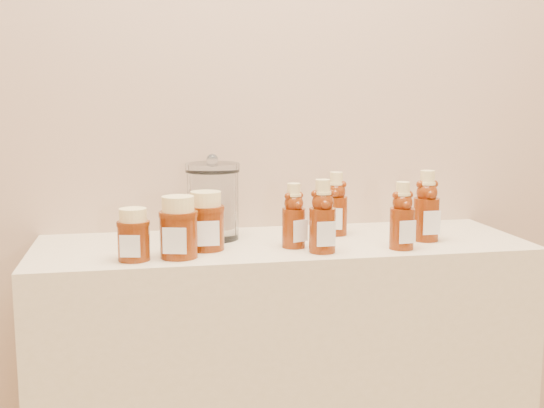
{
  "coord_description": "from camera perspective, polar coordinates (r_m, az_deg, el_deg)",
  "views": [
    {
      "loc": [
        -0.34,
        -0.06,
        1.26
      ],
      "look_at": [
        -0.03,
        1.52,
        1.0
      ],
      "focal_mm": 45.0,
      "sensor_mm": 36.0,
      "label": 1
    }
  ],
  "objects": [
    {
      "name": "glass_canister",
      "position": [
        1.7,
        -4.97,
        0.5
      ],
      "size": [
        0.16,
        0.16,
        0.21
      ],
      "primitive_type": null,
      "rotation": [
        0.0,
        0.0,
        -0.24
      ],
      "color": "white",
      "rests_on": "display_table"
    },
    {
      "name": "honey_jar_left",
      "position": [
        1.51,
        -11.51,
        -2.51
      ],
      "size": [
        0.09,
        0.09,
        0.12
      ],
      "primitive_type": null,
      "rotation": [
        0.0,
        0.0,
        -0.22
      ],
      "color": "#5A1C07",
      "rests_on": "display_table"
    },
    {
      "name": "wall_back",
      "position": [
        1.84,
        -0.42,
        11.99
      ],
      "size": [
        3.5,
        0.02,
        2.7
      ],
      "primitive_type": "cube",
      "color": "tan",
      "rests_on": "ground"
    },
    {
      "name": "bear_bottle_front_left",
      "position": [
        1.56,
        4.25,
        -0.62
      ],
      "size": [
        0.07,
        0.07,
        0.19
      ],
      "primitive_type": null,
      "rotation": [
        0.0,
        0.0,
        0.02
      ],
      "color": "#5A1C07",
      "rests_on": "display_table"
    },
    {
      "name": "bear_bottle_back_left",
      "position": [
        1.6,
        1.83,
        -0.62
      ],
      "size": [
        0.08,
        0.08,
        0.17
      ],
      "primitive_type": null,
      "rotation": [
        0.0,
        0.0,
        0.37
      ],
      "color": "#5A1C07",
      "rests_on": "display_table"
    },
    {
      "name": "honey_jar_back",
      "position": [
        1.59,
        -5.54,
        -1.4
      ],
      "size": [
        0.09,
        0.09,
        0.14
      ],
      "primitive_type": null,
      "rotation": [
        0.0,
        0.0,
        -0.0
      ],
      "color": "#5A1C07",
      "rests_on": "display_table"
    },
    {
      "name": "bear_bottle_back_mid",
      "position": [
        1.76,
        5.38,
        0.38
      ],
      "size": [
        0.08,
        0.08,
        0.18
      ],
      "primitive_type": null,
      "rotation": [
        0.0,
        0.0,
        -0.43
      ],
      "color": "#5A1C07",
      "rests_on": "display_table"
    },
    {
      "name": "bear_bottle_back_right",
      "position": [
        1.72,
        12.81,
        0.23
      ],
      "size": [
        0.07,
        0.07,
        0.2
      ],
      "primitive_type": null,
      "rotation": [
        0.0,
        0.0,
        0.04
      ],
      "color": "#5A1C07",
      "rests_on": "display_table"
    },
    {
      "name": "honey_jar_front",
      "position": [
        1.52,
        -7.83,
        -1.92
      ],
      "size": [
        0.11,
        0.11,
        0.14
      ],
      "primitive_type": null,
      "rotation": [
        0.0,
        0.0,
        -0.27
      ],
      "color": "#5A1C07",
      "rests_on": "display_table"
    },
    {
      "name": "bear_bottle_front_right",
      "position": [
        1.62,
        10.84,
        -0.6
      ],
      "size": [
        0.07,
        0.07,
        0.18
      ],
      "primitive_type": null,
      "rotation": [
        0.0,
        0.0,
        0.09
      ],
      "color": "#5A1C07",
      "rests_on": "display_table"
    }
  ]
}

